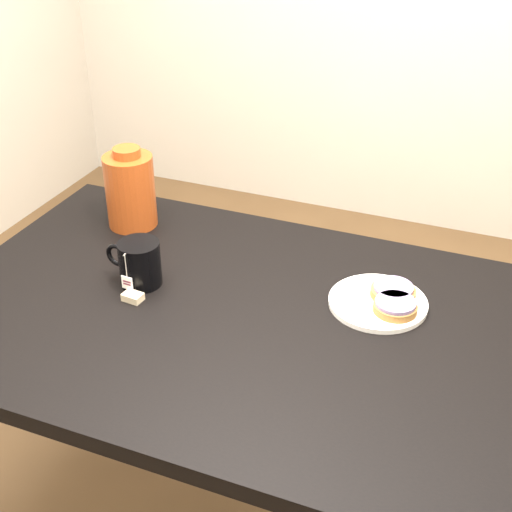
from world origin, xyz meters
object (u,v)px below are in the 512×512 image
object	(u,v)px
bagel_front	(395,306)
teabag_pouch	(133,297)
table	(240,342)
bagel_package	(130,190)
bagel_back	(393,291)
plate	(378,302)
mug	(139,263)

from	to	relation	value
bagel_front	teabag_pouch	bearing A→B (deg)	-163.84
table	bagel_package	size ratio (longest dim) A/B	6.26
bagel_back	teabag_pouch	distance (m)	0.60
plate	bagel_package	xyz separation A→B (m)	(-0.72, 0.13, 0.10)
plate	bagel_package	distance (m)	0.73
mug	plate	bearing A→B (deg)	17.01
table	plate	world-z (taller)	plate
bagel_front	bagel_back	bearing A→B (deg)	106.88
bagel_front	teabag_pouch	world-z (taller)	bagel_front
plate	bagel_front	world-z (taller)	bagel_front
table	mug	world-z (taller)	mug
mug	bagel_back	bearing A→B (deg)	19.43
bagel_back	bagel_package	distance (m)	0.75
mug	bagel_package	world-z (taller)	bagel_package
table	teabag_pouch	bearing A→B (deg)	-169.72
bagel_back	bagel_package	size ratio (longest dim) A/B	0.66
bagel_package	mug	bearing A→B (deg)	-56.35
teabag_pouch	plate	bearing A→B (deg)	20.02
teabag_pouch	table	bearing A→B (deg)	10.28
table	bagel_front	bearing A→B (deg)	20.44
bagel_back	mug	size ratio (longest dim) A/B	0.98
table	teabag_pouch	world-z (taller)	teabag_pouch
mug	bagel_package	size ratio (longest dim) A/B	0.67
plate	bagel_back	world-z (taller)	bagel_back
table	bagel_package	bearing A→B (deg)	147.46
mug	bagel_package	xyz separation A→B (m)	(-0.17, 0.25, 0.05)
plate	bagel_front	distance (m)	0.05
table	bagel_front	world-z (taller)	bagel_front
bagel_front	teabag_pouch	distance (m)	0.60
plate	mug	world-z (taller)	mug
bagel_package	bagel_front	bearing A→B (deg)	-11.69
bagel_back	mug	bearing A→B (deg)	-165.11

